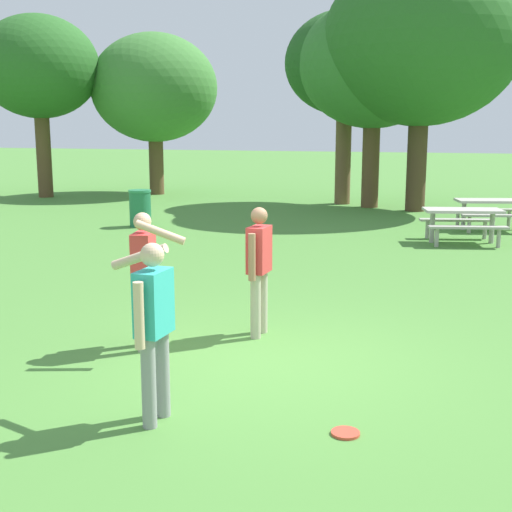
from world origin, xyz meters
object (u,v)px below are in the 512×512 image
(frisbee, at_px, (345,433))
(trash_can_further_along, at_px, (140,208))
(tree_slender_mid, at_px, (374,65))
(picnic_table_far, at_px, (491,208))
(picnic_table_near, at_px, (462,218))
(tree_tall_left, at_px, (39,68))
(person_thrower, at_px, (259,263))
(tree_back_left, at_px, (422,41))
(person_bystander, at_px, (145,270))
(tree_broad_center, at_px, (154,88))
(tree_far_right, at_px, (345,64))
(person_catcher, at_px, (153,319))

(frisbee, bearing_deg, trash_can_further_along, 123.80)
(tree_slender_mid, bearing_deg, picnic_table_far, -48.23)
(frisbee, distance_m, picnic_table_near, 10.55)
(picnic_table_near, height_order, picnic_table_far, same)
(tree_tall_left, bearing_deg, picnic_table_far, -13.66)
(person_thrower, relative_size, tree_back_left, 0.22)
(person_bystander, xyz_separation_m, tree_broad_center, (-7.68, 16.99, 2.99))
(picnic_table_far, distance_m, tree_far_right, 7.68)
(tree_slender_mid, bearing_deg, frisbee, -83.24)
(person_thrower, distance_m, frisbee, 3.10)
(picnic_table_far, bearing_deg, picnic_table_near, -106.67)
(person_thrower, relative_size, tree_slender_mid, 0.25)
(picnic_table_far, bearing_deg, tree_broad_center, 153.73)
(person_bystander, bearing_deg, picnic_table_far, 69.05)
(picnic_table_near, height_order, tree_broad_center, tree_broad_center)
(person_thrower, distance_m, picnic_table_near, 8.34)
(tree_broad_center, xyz_separation_m, tree_back_left, (9.84, -2.47, 1.10))
(frisbee, relative_size, picnic_table_far, 0.13)
(tree_broad_center, bearing_deg, person_thrower, -61.30)
(tree_tall_left, xyz_separation_m, tree_back_left, (13.32, -0.33, 0.44))
(person_thrower, height_order, tree_back_left, tree_back_left)
(picnic_table_far, bearing_deg, person_catcher, -104.18)
(picnic_table_far, xyz_separation_m, tree_back_left, (-2.09, 3.42, 4.49))
(person_catcher, relative_size, picnic_table_far, 0.82)
(trash_can_further_along, height_order, tree_far_right, tree_far_right)
(tree_tall_left, distance_m, tree_slender_mid, 11.84)
(person_thrower, xyz_separation_m, person_bystander, (-1.14, -0.88, 0.02))
(person_thrower, bearing_deg, tree_far_right, 95.61)
(picnic_table_near, distance_m, tree_far_right, 8.92)
(trash_can_further_along, bearing_deg, tree_broad_center, 111.81)
(person_catcher, distance_m, tree_slender_mid, 17.32)
(picnic_table_near, relative_size, tree_far_right, 0.31)
(person_thrower, height_order, tree_far_right, tree_far_right)
(tree_tall_left, distance_m, tree_far_right, 10.87)
(person_catcher, relative_size, tree_broad_center, 0.27)
(person_thrower, distance_m, tree_broad_center, 18.61)
(tree_far_right, relative_size, tree_slender_mid, 0.97)
(trash_can_further_along, bearing_deg, tree_far_right, 58.12)
(trash_can_further_along, bearing_deg, person_bystander, -63.57)
(person_thrower, bearing_deg, tree_back_left, 85.73)
(person_bystander, height_order, tree_broad_center, tree_broad_center)
(person_catcher, bearing_deg, tree_back_left, 85.86)
(frisbee, bearing_deg, picnic_table_near, 85.06)
(person_thrower, bearing_deg, person_bystander, -142.45)
(trash_can_further_along, relative_size, tree_broad_center, 0.16)
(trash_can_further_along, bearing_deg, person_thrower, -55.40)
(tree_far_right, bearing_deg, person_catcher, -85.80)
(picnic_table_near, bearing_deg, tree_back_left, 104.03)
(person_thrower, relative_size, frisbee, 6.53)
(picnic_table_near, bearing_deg, tree_slender_mid, 114.84)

